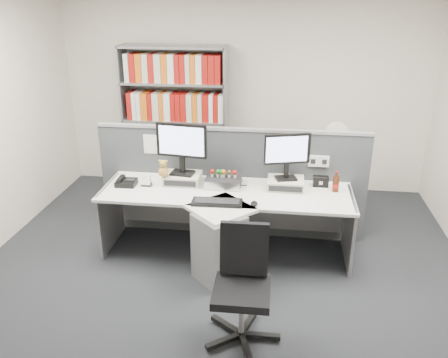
# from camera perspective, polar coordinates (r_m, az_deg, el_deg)

# --- Properties ---
(ground) EXTENTS (5.50, 5.50, 0.00)m
(ground) POSITION_cam_1_polar(r_m,az_deg,el_deg) (4.47, -1.12, -14.19)
(ground) COLOR #2A2D32
(ground) RESTS_ON ground
(room_shell) EXTENTS (5.04, 5.54, 2.72)m
(room_shell) POSITION_cam_1_polar(r_m,az_deg,el_deg) (3.70, -1.33, 8.77)
(room_shell) COLOR silver
(room_shell) RESTS_ON ground
(partition) EXTENTS (3.00, 0.08, 1.27)m
(partition) POSITION_cam_1_polar(r_m,az_deg,el_deg) (5.23, 0.91, -0.31)
(partition) COLOR #404449
(partition) RESTS_ON ground
(desk) EXTENTS (2.60, 1.20, 0.72)m
(desk) POSITION_cam_1_polar(r_m,az_deg,el_deg) (4.73, -0.09, -5.47)
(desk) COLOR white
(desk) RESTS_ON ground
(monitor_riser_left) EXTENTS (0.38, 0.31, 0.10)m
(monitor_riser_left) POSITION_cam_1_polar(r_m,az_deg,el_deg) (5.02, -5.09, 0.08)
(monitor_riser_left) COLOR beige
(monitor_riser_left) RESTS_ON desk
(monitor_riser_right) EXTENTS (0.38, 0.31, 0.10)m
(monitor_riser_right) POSITION_cam_1_polar(r_m,az_deg,el_deg) (4.91, 7.56, -0.55)
(monitor_riser_right) COLOR beige
(monitor_riser_right) RESTS_ON desk
(monitor_left) EXTENTS (0.55, 0.20, 0.56)m
(monitor_left) POSITION_cam_1_polar(r_m,az_deg,el_deg) (4.89, -5.23, 4.24)
(monitor_left) COLOR black
(monitor_left) RESTS_ON monitor_riser_left
(monitor_right) EXTENTS (0.47, 0.21, 0.49)m
(monitor_right) POSITION_cam_1_polar(r_m,az_deg,el_deg) (4.79, 7.76, 3.24)
(monitor_right) COLOR black
(monitor_right) RESTS_ON monitor_riser_right
(desktop_pc) EXTENTS (0.37, 0.33, 0.10)m
(desktop_pc) POSITION_cam_1_polar(r_m,az_deg,el_deg) (4.93, -0.04, -0.22)
(desktop_pc) COLOR black
(desktop_pc) RESTS_ON desk
(figurines) EXTENTS (0.29, 0.05, 0.09)m
(figurines) POSITION_cam_1_polar(r_m,az_deg,el_deg) (4.88, -0.10, 0.80)
(figurines) COLOR beige
(figurines) RESTS_ON desktop_pc
(keyboard) EXTENTS (0.50, 0.20, 0.03)m
(keyboard) POSITION_cam_1_polar(r_m,az_deg,el_deg) (4.52, -0.86, -2.86)
(keyboard) COLOR black
(keyboard) RESTS_ON desk
(mouse) EXTENTS (0.07, 0.11, 0.04)m
(mouse) POSITION_cam_1_polar(r_m,az_deg,el_deg) (4.49, 3.73, -3.04)
(mouse) COLOR black
(mouse) RESTS_ON desk
(desk_phone) EXTENTS (0.21, 0.19, 0.09)m
(desk_phone) POSITION_cam_1_polar(r_m,az_deg,el_deg) (5.05, -11.96, -0.38)
(desk_phone) COLOR black
(desk_phone) RESTS_ON desk
(desk_calendar) EXTENTS (0.11, 0.08, 0.13)m
(desk_calendar) POSITION_cam_1_polar(r_m,az_deg,el_deg) (4.98, -9.51, -0.24)
(desk_calendar) COLOR black
(desk_calendar) RESTS_ON desk
(plush_toy) EXTENTS (0.11, 0.11, 0.19)m
(plush_toy) POSITION_cam_1_polar(r_m,az_deg,el_deg) (4.91, -7.45, 1.15)
(plush_toy) COLOR #A27D36
(plush_toy) RESTS_ON monitor_riser_left
(speaker) EXTENTS (0.16, 0.09, 0.11)m
(speaker) POSITION_cam_1_polar(r_m,az_deg,el_deg) (5.01, 11.78, -0.29)
(speaker) COLOR black
(speaker) RESTS_ON desk
(cola_bottle) EXTENTS (0.07, 0.07, 0.22)m
(cola_bottle) POSITION_cam_1_polar(r_m,az_deg,el_deg) (4.90, 13.56, -0.58)
(cola_bottle) COLOR #3F190A
(cola_bottle) RESTS_ON desk
(shelving_unit) EXTENTS (1.41, 0.40, 2.00)m
(shelving_unit) POSITION_cam_1_polar(r_m,az_deg,el_deg) (6.40, -5.95, 6.88)
(shelving_unit) COLOR gray
(shelving_unit) RESTS_ON ground
(filing_cabinet) EXTENTS (0.45, 0.61, 0.70)m
(filing_cabinet) POSITION_cam_1_polar(r_m,az_deg,el_deg) (6.04, 13.06, -0.80)
(filing_cabinet) COLOR gray
(filing_cabinet) RESTS_ON ground
(desk_fan) EXTENTS (0.29, 0.17, 0.48)m
(desk_fan) POSITION_cam_1_polar(r_m,az_deg,el_deg) (5.83, 13.61, 5.12)
(desk_fan) COLOR white
(desk_fan) RESTS_ON filing_cabinet
(office_chair) EXTENTS (0.60, 0.62, 0.94)m
(office_chair) POSITION_cam_1_polar(r_m,az_deg,el_deg) (3.78, 2.29, -12.48)
(office_chair) COLOR silver
(office_chair) RESTS_ON ground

